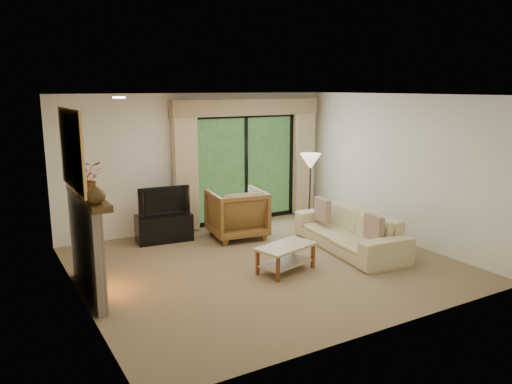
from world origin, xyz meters
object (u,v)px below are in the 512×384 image
media_console (164,228)px  coffee_table (286,258)px  sofa (349,231)px  armchair (237,213)px

media_console → coffee_table: media_console is taller
sofa → coffee_table: (-1.50, -0.32, -0.13)m
sofa → coffee_table: 1.54m
armchair → coffee_table: (-0.18, -1.91, -0.24)m
armchair → coffee_table: 1.93m
armchair → sofa: 2.07m
media_console → armchair: (1.24, -0.44, 0.20)m
coffee_table → armchair: bearing=69.4°
media_console → sofa: bearing=-32.4°
media_console → coffee_table: 2.58m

